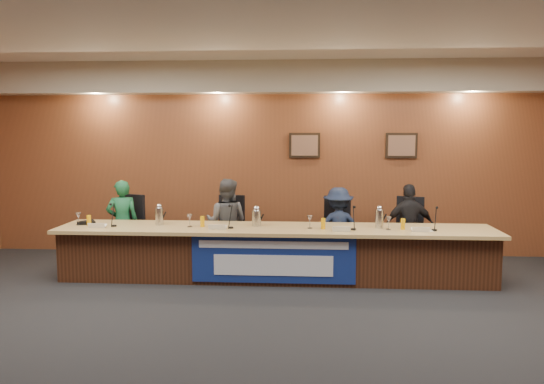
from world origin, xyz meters
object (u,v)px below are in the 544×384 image
Objects in this scene: dais_body at (275,254)px; carafe_mid at (257,218)px; office_chair_a at (125,233)px; office_chair_c at (338,236)px; panelist_b at (227,223)px; office_chair_b at (228,234)px; carafe_right at (379,219)px; office_chair_d at (408,237)px; panelist_d at (409,227)px; carafe_left at (159,216)px; panelist_c at (338,228)px; panelist_a at (122,222)px; banner at (273,259)px; speakerphone at (89,222)px.

dais_body is 27.22× the size of carafe_mid.
office_chair_c is (3.36, 0.00, 0.00)m from office_chair_a.
panelist_b is 2.84× the size of office_chair_b.
carafe_mid is 1.72m from carafe_right.
office_chair_d is 2.18× the size of carafe_mid.
dais_body is 0.58m from carafe_mid.
panelist_d is 0.90m from carafe_right.
office_chair_d is 3.75m from carafe_left.
dais_body is at bearing -139.88° from office_chair_c.
panelist_b is 1.71m from panelist_c.
panelist_a is at bearing 140.76° from carafe_left.
office_chair_a is at bearing 162.68° from dais_body.
banner is 2.31m from office_chair_d.
dais_body is at bearing -8.14° from carafe_mid.
dais_body is 2.55m from office_chair_a.
panelist_c is at bearing 6.59° from office_chair_b.
panelist_d is 4.43m from office_chair_a.
carafe_left is at bearing -150.76° from office_chair_d.
office_chair_b is 1.50× the size of speakerphone.
office_chair_c is (1.71, 0.10, -0.20)m from panelist_b.
panelist_b reaches higher than speakerphone.
carafe_mid is (-0.27, 0.45, 0.48)m from banner.
panelist_a is at bearing -66.45° from office_chair_a.
carafe_mid is (-2.26, -0.72, 0.38)m from office_chair_d.
panelist_b is at bearing 163.14° from carafe_right.
panelist_b is 2.84× the size of office_chair_c.
carafe_left is 1.11× the size of carafe_mid.
carafe_right is at bearing -0.78° from dais_body.
carafe_left is at bearing 0.46° from speakerphone.
panelist_b is at bearing 35.81° from carafe_left.
dais_body is 0.42m from banner.
carafe_left is (-2.59, -0.63, 0.25)m from panelist_c.
office_chair_c is at bearing 31.25° from carafe_mid.
panelist_b is (-0.79, 0.66, 0.33)m from dais_body.
banner is 8.96× the size of carafe_left.
speakerphone is (-3.63, -0.74, 0.30)m from office_chair_c.
dais_body is 1.74m from carafe_left.
office_chair_d is at bearing 161.76° from panelist_a.
office_chair_c is at bearing 51.83° from banner.
carafe_right is at bearing 15.26° from banner.
panelist_c is at bearing 127.77° from carafe_right.
office_chair_a is 1.00× the size of office_chair_b.
carafe_right is at bearing 12.21° from office_chair_a.
panelist_a is 3.36m from panelist_c.
panelist_c is 2.59× the size of office_chair_c.
office_chair_a is 1.13m from carafe_left.
dais_body is at bearing -141.19° from office_chair_d.
panelist_a is at bearing -177.61° from office_chair_c.
panelist_a reaches higher than carafe_mid.
panelist_c is 2.59× the size of office_chair_a.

